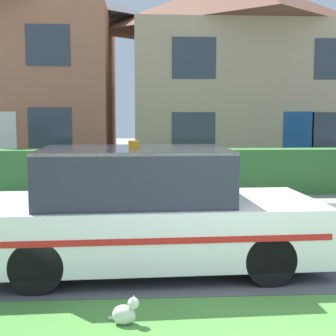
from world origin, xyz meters
TOP-DOWN VIEW (x-y plane):
  - road_strip at (0.00, 3.86)m, footprint 28.00×5.24m
  - lawn_verge at (0.00, 0.39)m, footprint 28.00×1.69m
  - garden_hedge at (-1.11, 8.11)m, footprint 12.95×0.72m
  - police_car at (-1.18, 2.28)m, footprint 4.21×1.93m
  - cat at (-1.39, 0.64)m, footprint 0.29×0.21m
  - house_left at (-6.36, 14.86)m, footprint 8.39×6.44m
  - house_right at (2.74, 14.65)m, footprint 8.73×6.77m

SIDE VIEW (x-z plane):
  - lawn_verge at x=0.00m, z-range 0.00..0.01m
  - road_strip at x=0.00m, z-range 0.00..0.01m
  - cat at x=-1.39m, z-range -0.03..0.25m
  - garden_hedge at x=-1.11m, z-range 0.00..1.12m
  - police_car at x=-1.18m, z-range -0.07..1.54m
  - house_right at x=2.74m, z-range 0.07..7.33m
  - house_left at x=-6.36m, z-range 0.07..7.62m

